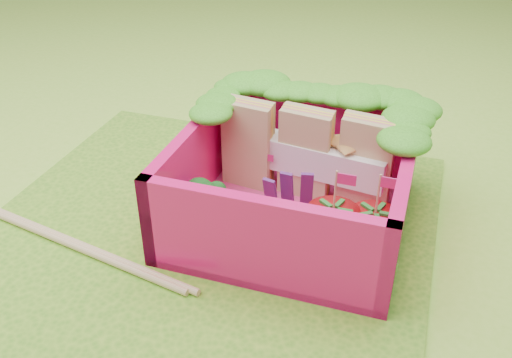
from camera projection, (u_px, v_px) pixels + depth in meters
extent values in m
plane|color=#9DDB3D|center=(206.00, 234.00, 3.38)|extent=(14.00, 14.00, 0.00)
cube|color=#589F24|center=(205.00, 232.00, 3.37)|extent=(2.60, 2.60, 0.03)
cube|color=#DC387B|center=(292.00, 217.00, 3.43)|extent=(1.30, 1.30, 0.05)
cube|color=#FC156F|center=(318.00, 135.00, 3.80)|extent=(1.30, 0.07, 0.55)
cube|color=#FC156F|center=(261.00, 245.00, 2.81)|extent=(1.30, 0.07, 0.55)
cube|color=#FC156F|center=(196.00, 165.00, 3.47)|extent=(0.07, 1.30, 0.55)
cube|color=#FC156F|center=(402.00, 201.00, 3.14)|extent=(0.07, 1.30, 0.55)
ellipsoid|color=#378718|center=(245.00, 81.00, 3.72)|extent=(0.30, 0.30, 0.11)
ellipsoid|color=#378718|center=(263.00, 84.00, 3.69)|extent=(0.30, 0.30, 0.11)
ellipsoid|color=#378718|center=(282.00, 86.00, 3.66)|extent=(0.30, 0.30, 0.11)
ellipsoid|color=#378718|center=(300.00, 88.00, 3.62)|extent=(0.30, 0.30, 0.11)
ellipsoid|color=#378718|center=(320.00, 91.00, 3.59)|extent=(0.30, 0.30, 0.11)
ellipsoid|color=#378718|center=(339.00, 93.00, 3.56)|extent=(0.30, 0.30, 0.11)
ellipsoid|color=#378718|center=(359.00, 96.00, 3.52)|extent=(0.30, 0.30, 0.11)
ellipsoid|color=#378718|center=(379.00, 99.00, 3.49)|extent=(0.30, 0.30, 0.11)
ellipsoid|color=#378718|center=(400.00, 101.00, 3.46)|extent=(0.30, 0.30, 0.11)
ellipsoid|color=#378718|center=(205.00, 109.00, 3.36)|extent=(0.27, 0.27, 0.10)
ellipsoid|color=#378718|center=(214.00, 100.00, 3.47)|extent=(0.27, 0.27, 0.10)
ellipsoid|color=#378718|center=(222.00, 91.00, 3.58)|extent=(0.27, 0.27, 0.10)
ellipsoid|color=#378718|center=(230.00, 83.00, 3.70)|extent=(0.27, 0.27, 0.10)
ellipsoid|color=#378718|center=(405.00, 139.00, 3.05)|extent=(0.27, 0.27, 0.10)
ellipsoid|color=#378718|center=(408.00, 127.00, 3.16)|extent=(0.27, 0.27, 0.10)
ellipsoid|color=#378718|center=(410.00, 117.00, 3.28)|extent=(0.27, 0.27, 0.10)
ellipsoid|color=#378718|center=(413.00, 107.00, 3.39)|extent=(0.27, 0.27, 0.10)
cube|color=tan|center=(248.00, 143.00, 3.58)|extent=(0.33, 0.19, 0.56)
cube|color=tan|center=(305.00, 152.00, 3.48)|extent=(0.33, 0.19, 0.56)
cube|color=tan|center=(366.00, 162.00, 3.38)|extent=(0.33, 0.19, 0.56)
cube|color=white|center=(305.00, 156.00, 3.50)|extent=(1.03, 0.30, 0.20)
cylinder|color=#659F4D|center=(205.00, 217.00, 3.27)|extent=(0.12, 0.12, 0.14)
ellipsoid|color=#124619|center=(204.00, 199.00, 3.20)|extent=(0.33, 0.33, 0.12)
cylinder|color=orange|center=(227.00, 222.00, 3.12)|extent=(0.07, 0.07, 0.27)
cylinder|color=orange|center=(233.00, 217.00, 3.16)|extent=(0.07, 0.07, 0.27)
cube|color=#4A1958|center=(272.00, 205.00, 3.16)|extent=(0.07, 0.04, 0.38)
cube|color=#4A1958|center=(288.00, 198.00, 3.22)|extent=(0.07, 0.02, 0.38)
cube|color=#4A1958|center=(306.00, 198.00, 3.22)|extent=(0.07, 0.04, 0.38)
cone|color=red|center=(332.00, 232.00, 3.04)|extent=(0.28, 0.28, 0.28)
cylinder|color=tan|center=(335.00, 191.00, 2.90)|extent=(0.01, 0.01, 0.24)
cube|color=#D1226D|center=(346.00, 179.00, 2.84)|extent=(0.10, 0.01, 0.06)
cone|color=red|center=(373.00, 234.00, 3.03)|extent=(0.27, 0.27, 0.27)
cylinder|color=tan|center=(378.00, 195.00, 2.90)|extent=(0.01, 0.01, 0.24)
cube|color=#D1226D|center=(390.00, 183.00, 2.84)|extent=(0.10, 0.01, 0.06)
cube|color=#60A433|center=(375.00, 231.00, 3.23)|extent=(0.30, 0.25, 0.05)
cube|color=#60A433|center=(369.00, 256.00, 3.05)|extent=(0.32, 0.21, 0.05)
cube|color=#60A433|center=(310.00, 250.00, 3.09)|extent=(0.21, 0.32, 0.05)
cube|color=tan|center=(33.00, 229.00, 3.34)|extent=(2.17, 0.45, 0.04)
cube|color=tan|center=(42.00, 229.00, 3.34)|extent=(2.17, 0.45, 0.04)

